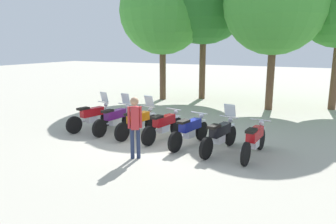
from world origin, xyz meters
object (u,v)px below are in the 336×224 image
motorcycle_4 (190,130)px  motorcycle_2 (138,122)px  motorcycle_0 (92,116)px  motorcycle_6 (254,140)px  motorcycle_3 (164,125)px  tree_2 (275,3)px  person_0 (135,123)px  tree_0 (163,11)px  motorcycle_5 (220,135)px  motorcycle_1 (115,118)px

motorcycle_4 → motorcycle_2: bearing=94.2°
motorcycle_0 → motorcycle_2: (2.05, -0.02, 0.00)m
motorcycle_4 → motorcycle_6: bearing=-83.1°
motorcycle_3 → tree_2: 8.59m
person_0 → tree_0: 10.77m
motorcycle_3 → motorcycle_4: bearing=-90.8°
motorcycle_4 → tree_2: (1.35, 7.09, 4.55)m
motorcycle_5 → tree_2: 8.54m
motorcycle_0 → motorcycle_2: same height
motorcycle_3 → motorcycle_6: same height
motorcycle_0 → tree_2: bearing=-25.2°
motorcycle_1 → motorcycle_4: motorcycle_1 is taller
tree_2 → motorcycle_0: bearing=-128.5°
motorcycle_3 → person_0: (0.09, -1.96, 0.54)m
motorcycle_5 → motorcycle_6: bearing=-79.4°
motorcycle_1 → motorcycle_2: (1.03, -0.07, 0.00)m
motorcycle_6 → motorcycle_0: bearing=90.9°
motorcycle_1 → tree_0: size_ratio=0.29×
motorcycle_1 → tree_0: tree_0 is taller
motorcycle_0 → motorcycle_1: same height
motorcycle_4 → motorcycle_5: motorcycle_5 is taller
motorcycle_1 → motorcycle_3: motorcycle_1 is taller
tree_0 → person_0: bearing=-67.6°
motorcycle_4 → motorcycle_5: (1.03, -0.13, 0.01)m
motorcycle_4 → tree_0: 9.95m
motorcycle_3 → motorcycle_5: 2.08m
motorcycle_1 → tree_0: bearing=19.8°
motorcycle_3 → motorcycle_6: 3.09m
motorcycle_4 → motorcycle_6: same height
motorcycle_0 → tree_2: size_ratio=0.29×
tree_2 → motorcycle_5: bearing=-92.6°
motorcycle_0 → motorcycle_5: bearing=-81.0°
motorcycle_1 → motorcycle_3: bearing=-86.2°
motorcycle_0 → motorcycle_6: size_ratio=0.98×
motorcycle_6 → tree_2: 8.57m
motorcycle_1 → tree_0: 8.63m
motorcycle_1 → motorcycle_2: same height
motorcycle_1 → motorcycle_4: size_ratio=1.01×
motorcycle_6 → person_0: person_0 is taller
motorcycle_0 → tree_2: 9.85m
motorcycle_0 → motorcycle_4: motorcycle_0 is taller
motorcycle_4 → person_0: (-0.94, -1.76, 0.54)m
motorcycle_1 → tree_2: tree_2 is taller
motorcycle_5 → person_0: 2.60m
motorcycle_6 → tree_2: tree_2 is taller
motorcycle_2 → motorcycle_4: (2.05, -0.23, -0.01)m
motorcycle_1 → person_0: bearing=-127.4°
motorcycle_0 → motorcycle_6: motorcycle_0 is taller
motorcycle_1 → tree_2: (4.42, 6.79, 4.54)m
motorcycle_1 → tree_2: bearing=-26.4°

